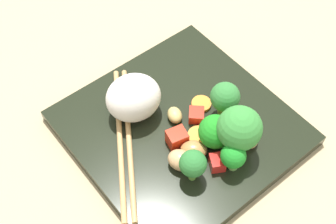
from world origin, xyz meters
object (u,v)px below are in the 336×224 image
at_px(chopstick_pair, 124,139).
at_px(carrot_slice_3, 214,129).
at_px(rice_mound, 133,98).
at_px(square_plate, 180,128).
at_px(broccoli_floret_3, 239,129).

bearing_deg(chopstick_pair, carrot_slice_3, 91.14).
relative_size(rice_mound, chopstick_pair, 0.36).
xyz_separation_m(square_plate, broccoli_floret_3, (0.03, -0.08, 0.06)).
bearing_deg(broccoli_floret_3, rice_mound, 115.86).
xyz_separation_m(rice_mound, chopstick_pair, (-0.04, -0.03, -0.03)).
bearing_deg(carrot_slice_3, rice_mound, 123.57).
bearing_deg(carrot_slice_3, chopstick_pair, 147.43).
bearing_deg(chopstick_pair, rice_mound, 159.93).
height_order(rice_mound, chopstick_pair, rice_mound).
relative_size(square_plate, broccoli_floret_3, 3.56).
xyz_separation_m(rice_mound, carrot_slice_3, (0.06, -0.10, -0.03)).
relative_size(square_plate, rice_mound, 3.69).
relative_size(broccoli_floret_3, carrot_slice_3, 3.60).
bearing_deg(carrot_slice_3, square_plate, 126.71).
bearing_deg(rice_mound, carrot_slice_3, -56.43).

